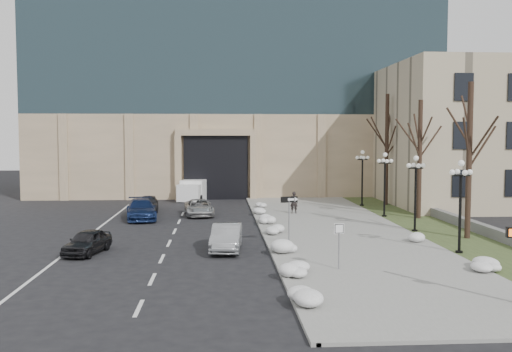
# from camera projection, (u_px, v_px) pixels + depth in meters

# --- Properties ---
(ground) EXTENTS (160.00, 160.00, 0.00)m
(ground) POSITION_uv_depth(u_px,v_px,m) (315.00, 290.00, 22.07)
(ground) COLOR black
(ground) RESTS_ON ground
(sidewalk) EXTENTS (9.00, 40.00, 0.12)m
(sidewalk) POSITION_uv_depth(u_px,v_px,m) (333.00, 229.00, 36.23)
(sidewalk) COLOR gray
(sidewalk) RESTS_ON ground
(curb) EXTENTS (0.30, 40.00, 0.14)m
(curb) POSITION_uv_depth(u_px,v_px,m) (262.00, 229.00, 35.94)
(curb) COLOR gray
(curb) RESTS_ON ground
(grass_strip) EXTENTS (4.00, 40.00, 0.10)m
(grass_strip) POSITION_uv_depth(u_px,v_px,m) (433.00, 228.00, 36.65)
(grass_strip) COLOR #344321
(grass_strip) RESTS_ON ground
(stone_wall) EXTENTS (0.50, 30.00, 0.70)m
(stone_wall) POSITION_uv_depth(u_px,v_px,m) (450.00, 218.00, 38.75)
(stone_wall) COLOR slate
(stone_wall) RESTS_ON ground
(office_tower) EXTENTS (40.00, 24.70, 36.00)m
(office_tower) POSITION_uv_depth(u_px,v_px,m) (234.00, 24.00, 64.04)
(office_tower) COLOR tan
(office_tower) RESTS_ON ground
(classical_building) EXTENTS (22.00, 18.12, 12.00)m
(classical_building) POSITION_uv_depth(u_px,v_px,m) (507.00, 135.00, 50.93)
(classical_building) COLOR tan
(classical_building) RESTS_ON ground
(car_a) EXTENTS (2.18, 3.80, 1.22)m
(car_a) POSITION_uv_depth(u_px,v_px,m) (87.00, 242.00, 28.76)
(car_a) COLOR black
(car_a) RESTS_ON ground
(car_b) EXTENTS (1.80, 4.31, 1.38)m
(car_b) POSITION_uv_depth(u_px,v_px,m) (226.00, 237.00, 29.58)
(car_b) COLOR #989B9F
(car_b) RESTS_ON ground
(car_c) EXTENTS (2.80, 5.24, 1.44)m
(car_c) POSITION_uv_depth(u_px,v_px,m) (141.00, 209.00, 40.64)
(car_c) COLOR navy
(car_c) RESTS_ON ground
(car_d) EXTENTS (2.49, 4.57, 1.22)m
(car_d) POSITION_uv_depth(u_px,v_px,m) (199.00, 208.00, 42.57)
(car_d) COLOR #B8B8B8
(car_d) RESTS_ON ground
(car_e) EXTENTS (1.81, 3.83, 1.26)m
(car_e) POSITION_uv_depth(u_px,v_px,m) (149.00, 203.00, 45.21)
(car_e) COLOR #2C2C31
(car_e) RESTS_ON ground
(pedestrian) EXTENTS (0.67, 0.52, 1.64)m
(pedestrian) POSITION_uv_depth(u_px,v_px,m) (294.00, 202.00, 43.00)
(pedestrian) COLOR black
(pedestrian) RESTS_ON sidewalk
(box_truck) EXTENTS (3.21, 6.29, 1.91)m
(box_truck) POSITION_uv_depth(u_px,v_px,m) (196.00, 190.00, 53.43)
(box_truck) COLOR white
(box_truck) RESTS_ON ground
(one_way_sign) EXTENTS (1.01, 0.35, 2.70)m
(one_way_sign) POSITION_uv_depth(u_px,v_px,m) (292.00, 205.00, 30.71)
(one_way_sign) COLOR slate
(one_way_sign) RESTS_ON ground
(keep_sign) EXTENTS (0.46, 0.10, 2.14)m
(keep_sign) POSITION_uv_depth(u_px,v_px,m) (339.00, 236.00, 24.88)
(keep_sign) COLOR slate
(keep_sign) RESTS_ON ground
(snow_clump_a) EXTENTS (1.10, 1.60, 0.36)m
(snow_clump_a) POSITION_uv_depth(u_px,v_px,m) (313.00, 297.00, 19.94)
(snow_clump_a) COLOR white
(snow_clump_a) RESTS_ON sidewalk
(snow_clump_b) EXTENTS (1.10, 1.60, 0.36)m
(snow_clump_b) POSITION_uv_depth(u_px,v_px,m) (296.00, 271.00, 23.92)
(snow_clump_b) COLOR white
(snow_clump_b) RESTS_ON sidewalk
(snow_clump_c) EXTENTS (1.10, 1.60, 0.36)m
(snow_clump_c) POSITION_uv_depth(u_px,v_px,m) (285.00, 249.00, 28.56)
(snow_clump_c) COLOR white
(snow_clump_c) RESTS_ON sidewalk
(snow_clump_d) EXTENTS (1.10, 1.60, 0.36)m
(snow_clump_d) POSITION_uv_depth(u_px,v_px,m) (273.00, 231.00, 33.98)
(snow_clump_d) COLOR white
(snow_clump_d) RESTS_ON sidewalk
(snow_clump_e) EXTENTS (1.10, 1.60, 0.36)m
(snow_clump_e) POSITION_uv_depth(u_px,v_px,m) (268.00, 220.00, 38.27)
(snow_clump_e) COLOR white
(snow_clump_e) RESTS_ON sidewalk
(snow_clump_f) EXTENTS (1.10, 1.60, 0.36)m
(snow_clump_f) POSITION_uv_depth(u_px,v_px,m) (261.00, 212.00, 42.53)
(snow_clump_f) COLOR white
(snow_clump_f) RESTS_ON sidewalk
(snow_clump_g) EXTENTS (1.10, 1.60, 0.36)m
(snow_clump_g) POSITION_uv_depth(u_px,v_px,m) (259.00, 205.00, 46.81)
(snow_clump_g) COLOR white
(snow_clump_g) RESTS_ON sidewalk
(snow_clump_h) EXTENTS (1.10, 1.60, 0.36)m
(snow_clump_h) POSITION_uv_depth(u_px,v_px,m) (480.00, 265.00, 24.99)
(snow_clump_h) COLOR white
(snow_clump_h) RESTS_ON sidewalk
(snow_clump_i) EXTENTS (1.10, 1.60, 0.36)m
(snow_clump_i) POSITION_uv_depth(u_px,v_px,m) (418.00, 237.00, 31.83)
(snow_clump_i) COLOR white
(snow_clump_i) RESTS_ON sidewalk
(lamppost_a) EXTENTS (1.18, 1.18, 4.76)m
(lamppost_a) POSITION_uv_depth(u_px,v_px,m) (460.00, 194.00, 28.37)
(lamppost_a) COLOR black
(lamppost_a) RESTS_ON ground
(lamppost_b) EXTENTS (1.18, 1.18, 4.76)m
(lamppost_b) POSITION_uv_depth(u_px,v_px,m) (416.00, 183.00, 34.84)
(lamppost_b) COLOR black
(lamppost_b) RESTS_ON ground
(lamppost_c) EXTENTS (1.18, 1.18, 4.76)m
(lamppost_c) POSITION_uv_depth(u_px,v_px,m) (385.00, 176.00, 41.31)
(lamppost_c) COLOR black
(lamppost_c) RESTS_ON ground
(lamppost_d) EXTENTS (1.18, 1.18, 4.76)m
(lamppost_d) POSITION_uv_depth(u_px,v_px,m) (362.00, 170.00, 47.78)
(lamppost_d) COLOR black
(lamppost_d) RESTS_ON ground
(tree_near) EXTENTS (3.20, 3.20, 9.00)m
(tree_near) POSITION_uv_depth(u_px,v_px,m) (470.00, 138.00, 32.30)
(tree_near) COLOR black
(tree_near) RESTS_ON ground
(tree_mid) EXTENTS (3.20, 3.20, 8.50)m
(tree_mid) POSITION_uv_depth(u_px,v_px,m) (420.00, 142.00, 40.29)
(tree_mid) COLOR black
(tree_mid) RESTS_ON ground
(tree_far) EXTENTS (3.20, 3.20, 9.50)m
(tree_far) POSITION_uv_depth(u_px,v_px,m) (387.00, 134.00, 48.20)
(tree_far) COLOR black
(tree_far) RESTS_ON ground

